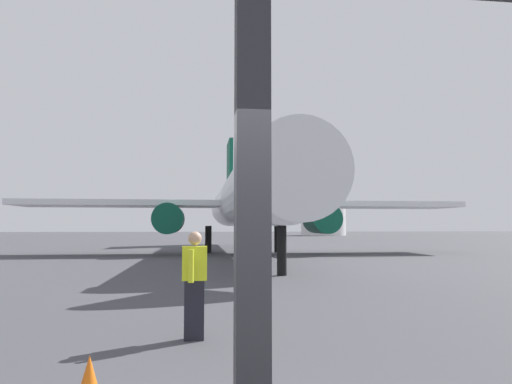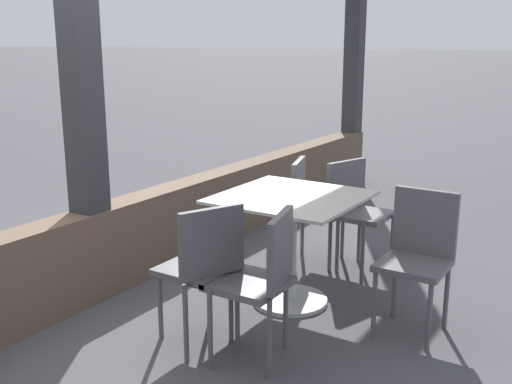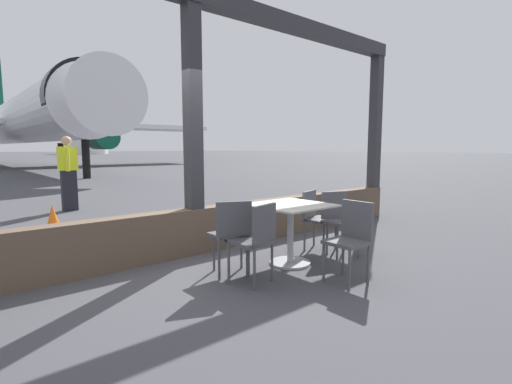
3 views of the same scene
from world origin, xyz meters
TOP-DOWN VIEW (x-y plane):
  - ground_plane at (0.00, 40.00)m, footprint 220.00×220.00m
  - window_frame at (0.00, 0.00)m, footprint 9.07×0.24m
  - airplane at (2.79, 28.17)m, footprint 29.25×34.98m
  - ground_crew_worker at (-0.37, 5.01)m, footprint 0.40×0.56m
  - fuel_storage_tank at (24.23, 87.38)m, footprint 8.80×8.80m

SIDE VIEW (x-z plane):
  - ground_plane at x=0.00m, z-range 0.00..0.00m
  - ground_crew_worker at x=-0.37m, z-range 0.03..1.77m
  - window_frame at x=0.00m, z-range -0.53..3.06m
  - fuel_storage_tank at x=24.23m, z-range 0.00..5.30m
  - airplane at x=2.79m, z-range -1.60..8.74m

